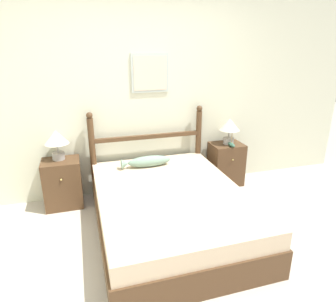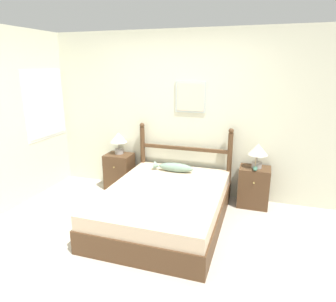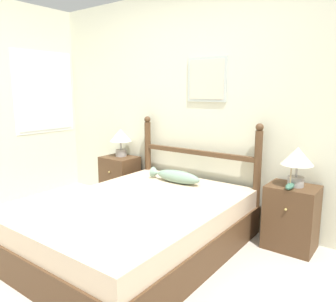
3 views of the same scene
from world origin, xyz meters
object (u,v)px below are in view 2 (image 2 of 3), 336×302
nightstand_right (254,187)px  fish_pillow (174,167)px  bed (165,206)px  table_lamp_right (258,151)px  nightstand_left (119,171)px  table_lamp_left (119,139)px  model_boat (255,168)px

nightstand_right → fish_pillow: bearing=-171.7°
bed → table_lamp_right: table_lamp_right is taller
nightstand_right → table_lamp_right: size_ratio=1.67×
bed → nightstand_left: size_ratio=3.41×
table_lamp_left → table_lamp_right: same height
nightstand_right → model_boat: (0.00, -0.11, 0.33)m
nightstand_right → table_lamp_left: table_lamp_left is taller
nightstand_right → fish_pillow: (-1.18, -0.17, 0.24)m
model_boat → fish_pillow: (-1.18, -0.06, -0.09)m
nightstand_left → fish_pillow: 1.06m
table_lamp_right → nightstand_right: bearing=-171.1°
nightstand_left → table_lamp_right: table_lamp_right is taller
model_boat → fish_pillow: bearing=-177.1°
nightstand_right → model_boat: model_boat is taller
model_boat → table_lamp_left: bearing=175.9°
nightstand_left → fish_pillow: size_ratio=0.97×
nightstand_left → nightstand_right: size_ratio=1.00×
table_lamp_left → fish_pillow: 1.10m
table_lamp_right → model_boat: table_lamp_right is taller
bed → model_boat: size_ratio=11.06×
table_lamp_right → nightstand_left: bearing=-179.9°
nightstand_right → table_lamp_right: (0.02, 0.00, 0.55)m
nightstand_left → table_lamp_left: table_lamp_left is taller
bed → nightstand_right: bearing=38.2°
nightstand_right → fish_pillow: 1.22m
model_boat → fish_pillow: 1.19m
nightstand_right → table_lamp_left: 2.28m
table_lamp_right → fish_pillow: bearing=-171.7°
table_lamp_left → model_boat: 2.23m
bed → table_lamp_left: table_lamp_left is taller
bed → table_lamp_left: (-1.11, 0.91, 0.61)m
bed → nightstand_right: size_ratio=3.41×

